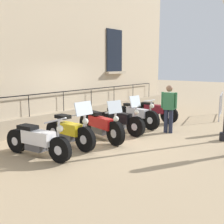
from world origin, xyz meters
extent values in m
plane|color=tan|center=(0.00, 0.00, 0.00)|extent=(60.00, 60.00, 0.00)
cube|color=tan|center=(-2.34, 0.00, 3.11)|extent=(0.60, 13.99, 6.21)
cube|color=gray|center=(-1.96, 0.00, 0.29)|extent=(0.20, 13.99, 0.58)
cube|color=black|center=(-2.02, 3.08, 2.88)|extent=(0.06, 1.03, 1.82)
cube|color=tan|center=(-1.94, 3.08, 1.92)|extent=(0.24, 1.23, 0.10)
cube|color=black|center=(-1.92, 0.00, 1.30)|extent=(0.03, 11.75, 0.03)
cylinder|color=black|center=(-1.92, -1.47, 0.94)|extent=(0.02, 0.02, 0.72)
cylinder|color=black|center=(-1.92, 0.00, 0.94)|extent=(0.02, 0.02, 0.72)
cylinder|color=black|center=(-1.92, 1.47, 0.94)|extent=(0.02, 0.02, 0.72)
cylinder|color=black|center=(-1.92, 2.94, 0.94)|extent=(0.02, 0.02, 0.72)
cylinder|color=black|center=(-1.92, 4.41, 0.94)|extent=(0.02, 0.02, 0.72)
cylinder|color=black|center=(-1.92, 5.88, 0.94)|extent=(0.02, 0.02, 0.72)
cylinder|color=black|center=(0.94, -2.60, 0.31)|extent=(0.64, 0.22, 0.62)
cylinder|color=silver|center=(0.94, -2.60, 0.31)|extent=(0.24, 0.18, 0.22)
cylinder|color=black|center=(-0.53, -2.81, 0.31)|extent=(0.64, 0.22, 0.62)
cylinder|color=silver|center=(-0.53, -2.81, 0.31)|extent=(0.24, 0.18, 0.22)
cube|color=silver|center=(0.25, -2.70, 0.52)|extent=(0.91, 0.45, 0.33)
cube|color=#4C4C51|center=(0.15, -2.71, 0.28)|extent=(0.55, 0.33, 0.22)
cube|color=black|center=(-0.10, -2.75, 0.73)|extent=(0.52, 0.36, 0.10)
cylinder|color=silver|center=(0.89, -2.61, 0.66)|extent=(0.17, 0.08, 0.70)
cylinder|color=silver|center=(0.84, -2.62, 1.00)|extent=(0.14, 0.73, 0.04)
sphere|color=white|center=(0.96, -2.60, 0.82)|extent=(0.16, 0.16, 0.16)
cylinder|color=silver|center=(-0.04, -2.56, 0.17)|extent=(0.79, 0.19, 0.08)
cylinder|color=black|center=(0.80, -1.63, 0.34)|extent=(0.68, 0.15, 0.67)
cylinder|color=silver|center=(0.80, -1.63, 0.34)|extent=(0.24, 0.16, 0.24)
cylinder|color=black|center=(-0.47, -1.60, 0.34)|extent=(0.68, 0.15, 0.67)
cylinder|color=silver|center=(-0.47, -1.60, 0.34)|extent=(0.24, 0.16, 0.24)
cube|color=gold|center=(0.21, -1.62, 0.53)|extent=(0.75, 0.33, 0.30)
cube|color=#4C4C51|center=(0.11, -1.61, 0.30)|extent=(0.45, 0.26, 0.24)
cube|color=black|center=(-0.09, -1.61, 0.83)|extent=(0.42, 0.29, 0.10)
cylinder|color=silver|center=(0.75, -1.63, 0.67)|extent=(0.16, 0.06, 0.67)
cylinder|color=silver|center=(0.70, -1.63, 1.00)|extent=(0.05, 0.69, 0.04)
sphere|color=white|center=(0.82, -1.63, 0.82)|extent=(0.16, 0.16, 0.16)
cylinder|color=silver|center=(-0.02, -1.44, 0.19)|extent=(0.67, 0.10, 0.08)
cube|color=silver|center=(0.76, -1.63, 1.15)|extent=(0.14, 0.57, 0.36)
cylinder|color=black|center=(1.06, -0.68, 0.35)|extent=(0.71, 0.30, 0.70)
cylinder|color=silver|center=(1.06, -0.68, 0.35)|extent=(0.28, 0.21, 0.25)
cylinder|color=black|center=(-0.41, -0.33, 0.35)|extent=(0.71, 0.30, 0.70)
cylinder|color=silver|center=(-0.41, -0.33, 0.35)|extent=(0.28, 0.21, 0.25)
cube|color=red|center=(0.37, -0.52, 0.55)|extent=(1.05, 0.49, 0.32)
cube|color=#4C4C51|center=(0.28, -0.49, 0.32)|extent=(0.64, 0.34, 0.25)
cube|color=black|center=(-0.02, -0.42, 0.79)|extent=(0.61, 0.36, 0.10)
cylinder|color=silver|center=(1.01, -0.67, 0.65)|extent=(0.17, 0.09, 0.61)
cylinder|color=silver|center=(0.96, -0.66, 0.95)|extent=(0.17, 0.57, 0.04)
sphere|color=white|center=(1.08, -0.68, 0.77)|extent=(0.16, 0.16, 0.16)
cylinder|color=silver|center=(0.11, -0.31, 0.19)|extent=(0.91, 0.29, 0.08)
cube|color=silver|center=(1.02, -0.67, 1.10)|extent=(0.23, 0.49, 0.36)
cylinder|color=black|center=(0.95, 0.49, 0.33)|extent=(0.66, 0.18, 0.65)
cylinder|color=silver|center=(0.95, 0.49, 0.33)|extent=(0.24, 0.18, 0.23)
cylinder|color=black|center=(-0.39, 0.55, 0.33)|extent=(0.66, 0.18, 0.65)
cylinder|color=silver|center=(-0.39, 0.55, 0.33)|extent=(0.24, 0.18, 0.23)
cube|color=black|center=(0.33, 0.52, 0.53)|extent=(0.76, 0.30, 0.34)
cube|color=#4C4C51|center=(0.23, 0.53, 0.29)|extent=(0.46, 0.23, 0.23)
cube|color=black|center=(0.02, 0.54, 0.77)|extent=(0.43, 0.26, 0.10)
cylinder|color=silver|center=(0.90, 0.50, 0.65)|extent=(0.16, 0.07, 0.66)
cylinder|color=silver|center=(0.85, 0.50, 0.98)|extent=(0.06, 0.58, 0.04)
sphere|color=white|center=(0.97, 0.49, 0.80)|extent=(0.16, 0.16, 0.16)
cylinder|color=silver|center=(0.10, 0.68, 0.18)|extent=(0.67, 0.11, 0.08)
cube|color=silver|center=(0.91, 0.49, 1.13)|extent=(0.14, 0.48, 0.36)
cylinder|color=black|center=(0.85, 1.58, 0.35)|extent=(0.70, 0.24, 0.69)
cylinder|color=silver|center=(0.85, 1.58, 0.35)|extent=(0.26, 0.19, 0.24)
cylinder|color=black|center=(-0.60, 1.83, 0.35)|extent=(0.70, 0.24, 0.69)
cylinder|color=silver|center=(-0.60, 1.83, 0.35)|extent=(0.26, 0.19, 0.24)
cube|color=#B2B2BC|center=(0.18, 1.70, 0.54)|extent=(0.94, 0.40, 0.30)
cube|color=#4C4C51|center=(0.08, 1.71, 0.31)|extent=(0.58, 0.29, 0.24)
cube|color=black|center=(-0.19, 1.76, 0.77)|extent=(0.54, 0.31, 0.10)
cylinder|color=silver|center=(0.80, 1.59, 0.69)|extent=(0.17, 0.09, 0.70)
cylinder|color=silver|center=(0.75, 1.60, 1.03)|extent=(0.13, 0.54, 0.04)
sphere|color=white|center=(0.87, 1.58, 0.85)|extent=(0.16, 0.16, 0.16)
cylinder|color=silver|center=(-0.07, 1.88, 0.19)|extent=(0.83, 0.22, 0.08)
cylinder|color=black|center=(0.86, 2.91, 0.35)|extent=(0.70, 0.21, 0.69)
cylinder|color=silver|center=(0.86, 2.91, 0.35)|extent=(0.26, 0.17, 0.24)
cylinder|color=black|center=(-0.45, 2.74, 0.35)|extent=(0.70, 0.21, 0.69)
cylinder|color=silver|center=(-0.45, 2.74, 0.35)|extent=(0.26, 0.17, 0.24)
cube|color=maroon|center=(0.25, 2.83, 0.54)|extent=(0.85, 0.40, 0.31)
cube|color=#4C4C51|center=(0.15, 2.82, 0.31)|extent=(0.52, 0.30, 0.24)
cube|color=black|center=(-0.08, 2.79, 0.72)|extent=(0.49, 0.33, 0.10)
cylinder|color=silver|center=(0.81, 2.90, 0.62)|extent=(0.17, 0.08, 0.56)
cylinder|color=silver|center=(0.76, 2.90, 0.89)|extent=(0.12, 0.66, 0.04)
sphere|color=white|center=(0.88, 2.91, 0.71)|extent=(0.16, 0.16, 0.16)
cylinder|color=silver|center=(-0.02, 2.96, 0.19)|extent=(0.74, 0.17, 0.08)
cube|color=silver|center=(0.82, 2.90, 1.04)|extent=(0.19, 0.55, 0.36)
cylinder|color=black|center=(3.29, 1.81, 0.12)|extent=(0.28, 0.28, 0.24)
cylinder|color=#B7B7BF|center=(2.22, 4.52, 0.53)|extent=(0.05, 0.05, 1.05)
cylinder|color=#B7B7BF|center=(1.68, 6.43, 0.53)|extent=(0.05, 0.05, 1.05)
cylinder|color=#B7B7BF|center=(1.95, 5.48, 1.02)|extent=(0.58, 1.92, 0.04)
cylinder|color=#B7B7BF|center=(1.95, 5.48, 0.15)|extent=(0.58, 1.92, 0.04)
cylinder|color=#B7B7BF|center=(2.11, 4.90, 0.60)|extent=(0.02, 0.02, 0.87)
cylinder|color=#B7B7BF|center=(2.00, 5.29, 0.60)|extent=(0.02, 0.02, 0.87)
cylinder|color=#B7B7BF|center=(1.90, 5.67, 0.60)|extent=(0.02, 0.02, 0.87)
cylinder|color=#B7B7BF|center=(1.79, 6.05, 0.60)|extent=(0.02, 0.02, 0.87)
cylinder|color=#23283D|center=(1.43, 1.58, 0.40)|extent=(0.14, 0.14, 0.80)
cylinder|color=#23283D|center=(1.58, 1.63, 0.40)|extent=(0.14, 0.14, 0.80)
cube|color=#337247|center=(1.51, 1.61, 1.08)|extent=(0.41, 0.31, 0.56)
sphere|color=#8C664C|center=(1.51, 1.61, 1.50)|extent=(0.22, 0.22, 0.22)
cylinder|color=#337247|center=(1.30, 1.55, 1.11)|extent=(0.09, 0.09, 0.54)
cylinder|color=#337247|center=(1.72, 1.67, 1.11)|extent=(0.09, 0.09, 0.54)
camera|label=1|loc=(5.83, -6.65, 2.28)|focal=44.48mm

